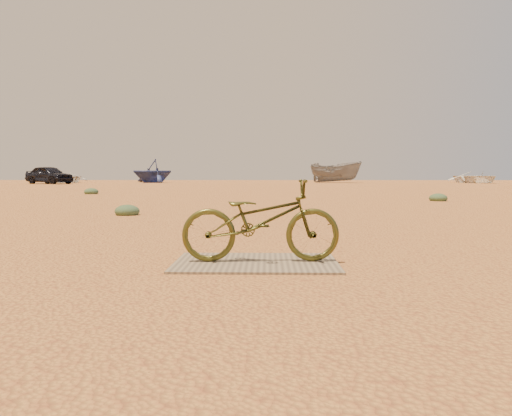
{
  "coord_description": "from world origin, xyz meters",
  "views": [
    {
      "loc": [
        0.63,
        -4.42,
        0.89
      ],
      "look_at": [
        0.52,
        0.41,
        0.55
      ],
      "focal_mm": 35.0,
      "sensor_mm": 36.0,
      "label": 1
    }
  ],
  "objects_px": {
    "car": "(49,175)",
    "boat_near_left": "(64,178)",
    "boat_mid_right": "(335,172)",
    "plywood_board": "(256,263)",
    "boat_far_left": "(153,171)",
    "boat_far_right": "(476,177)",
    "bicycle": "(261,220)"
  },
  "relations": [
    {
      "from": "car",
      "to": "boat_mid_right",
      "type": "distance_m",
      "value": 25.36
    },
    {
      "from": "car",
      "to": "bicycle",
      "type": "bearing_deg",
      "value": -124.53
    },
    {
      "from": "bicycle",
      "to": "boat_mid_right",
      "type": "relative_size",
      "value": 0.3
    },
    {
      "from": "boat_near_left",
      "to": "boat_far_left",
      "type": "distance_m",
      "value": 8.22
    },
    {
      "from": "car",
      "to": "boat_far_left",
      "type": "xyz_separation_m",
      "value": [
        7.45,
        5.36,
        0.35
      ]
    },
    {
      "from": "bicycle",
      "to": "boat_far_left",
      "type": "relative_size",
      "value": 0.36
    },
    {
      "from": "plywood_board",
      "to": "boat_far_right",
      "type": "xyz_separation_m",
      "value": [
        19.05,
        40.89,
        0.51
      ]
    },
    {
      "from": "plywood_board",
      "to": "boat_mid_right",
      "type": "distance_m",
      "value": 42.94
    },
    {
      "from": "boat_mid_right",
      "to": "car",
      "type": "bearing_deg",
      "value": 133.1
    },
    {
      "from": "boat_near_left",
      "to": "boat_mid_right",
      "type": "distance_m",
      "value": 25.37
    },
    {
      "from": "boat_near_left",
      "to": "boat_mid_right",
      "type": "relative_size",
      "value": 0.89
    },
    {
      "from": "boat_mid_right",
      "to": "boat_far_right",
      "type": "xyz_separation_m",
      "value": [
        12.54,
        -1.55,
        -0.47
      ]
    },
    {
      "from": "bicycle",
      "to": "car",
      "type": "relative_size",
      "value": 0.35
    },
    {
      "from": "plywood_board",
      "to": "bicycle",
      "type": "xyz_separation_m",
      "value": [
        0.05,
        0.02,
        0.42
      ]
    },
    {
      "from": "car",
      "to": "boat_mid_right",
      "type": "xyz_separation_m",
      "value": [
        24.62,
        6.08,
        0.23
      ]
    },
    {
      "from": "plywood_board",
      "to": "bicycle",
      "type": "height_order",
      "value": "bicycle"
    },
    {
      "from": "plywood_board",
      "to": "boat_far_right",
      "type": "distance_m",
      "value": 45.11
    },
    {
      "from": "bicycle",
      "to": "boat_near_left",
      "type": "relative_size",
      "value": 0.34
    },
    {
      "from": "boat_far_right",
      "to": "bicycle",
      "type": "bearing_deg",
      "value": -129.31
    },
    {
      "from": "car",
      "to": "boat_mid_right",
      "type": "height_order",
      "value": "boat_mid_right"
    },
    {
      "from": "bicycle",
      "to": "boat_near_left",
      "type": "height_order",
      "value": "boat_near_left"
    },
    {
      "from": "plywood_board",
      "to": "boat_far_right",
      "type": "bearing_deg",
      "value": 65.02
    },
    {
      "from": "boat_far_left",
      "to": "car",
      "type": "bearing_deg",
      "value": -102.24
    },
    {
      "from": "car",
      "to": "boat_near_left",
      "type": "distance_m",
      "value": 4.92
    },
    {
      "from": "car",
      "to": "boat_far_right",
      "type": "distance_m",
      "value": 37.44
    },
    {
      "from": "boat_near_left",
      "to": "boat_mid_right",
      "type": "height_order",
      "value": "boat_mid_right"
    },
    {
      "from": "bicycle",
      "to": "car",
      "type": "distance_m",
      "value": 40.63
    },
    {
      "from": "boat_far_left",
      "to": "boat_near_left",
      "type": "bearing_deg",
      "value": -134.46
    },
    {
      "from": "boat_mid_right",
      "to": "bicycle",
      "type": "bearing_deg",
      "value": -159.42
    },
    {
      "from": "plywood_board",
      "to": "boat_far_left",
      "type": "height_order",
      "value": "boat_far_left"
    },
    {
      "from": "bicycle",
      "to": "boat_mid_right",
      "type": "xyz_separation_m",
      "value": [
        6.46,
        42.42,
        0.56
      ]
    },
    {
      "from": "car",
      "to": "plywood_board",
      "type": "bearing_deg",
      "value": -124.6
    }
  ]
}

